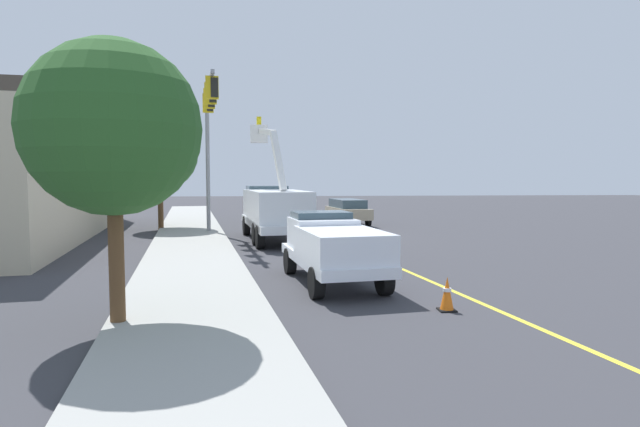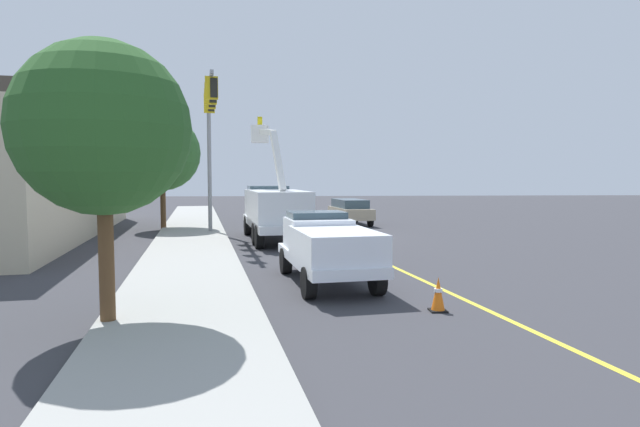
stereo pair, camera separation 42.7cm
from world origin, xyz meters
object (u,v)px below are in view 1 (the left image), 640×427
utility_bucket_truck (274,208)px  traffic_cone_leading (447,294)px  traffic_cone_mid_front (356,255)px  service_pickup_truck (333,246)px  traffic_cone_mid_rear (323,234)px  passing_minivan (348,210)px  traffic_cone_trailing (296,225)px  traffic_signal_mast (209,120)px

utility_bucket_truck → traffic_cone_leading: 14.96m
utility_bucket_truck → traffic_cone_mid_front: bearing=-158.4°
utility_bucket_truck → service_pickup_truck: utility_bucket_truck is taller
service_pickup_truck → traffic_cone_mid_front: (3.29, -1.22, -0.76)m
service_pickup_truck → traffic_cone_mid_rear: (9.62, -0.55, -0.68)m
traffic_cone_mid_rear → passing_minivan: bearing=-14.7°
passing_minivan → traffic_cone_mid_front: passing_minivan is taller
utility_bucket_truck → passing_minivan: (8.29, -4.85, -0.63)m
traffic_cone_mid_rear → traffic_cone_trailing: traffic_cone_mid_rear is taller
utility_bucket_truck → traffic_cone_trailing: size_ratio=11.32×
traffic_cone_leading → traffic_cone_mid_rear: (13.04, 1.82, 0.03)m
traffic_cone_mid_front → traffic_cone_trailing: 12.18m
service_pickup_truck → traffic_cone_leading: 4.22m
service_pickup_truck → traffic_cone_mid_rear: service_pickup_truck is taller
utility_bucket_truck → traffic_signal_mast: bearing=69.8°
traffic_cone_leading → traffic_cone_mid_front: 6.81m
traffic_cone_mid_front → traffic_cone_mid_rear: 6.36m
passing_minivan → traffic_cone_mid_front: bearing=173.4°
service_pickup_truck → traffic_signal_mast: (12.11, 5.08, 4.95)m
traffic_cone_mid_rear → utility_bucket_truck: bearing=61.2°
utility_bucket_truck → traffic_cone_leading: utility_bucket_truck is taller
traffic_cone_mid_front → traffic_cone_trailing: bearing=8.2°
service_pickup_truck → traffic_cone_mid_rear: bearing=-3.2°
service_pickup_truck → passing_minivan: bearing=-9.1°
service_pickup_truck → utility_bucket_truck: bearing=9.3°
passing_minivan → traffic_cone_mid_rear: bearing=165.3°
service_pickup_truck → traffic_cone_trailing: size_ratio=7.82×
traffic_signal_mast → traffic_cone_mid_rear: bearing=-113.9°
traffic_cone_leading → traffic_cone_trailing: (18.77, 2.88, -0.03)m
passing_minivan → traffic_signal_mast: size_ratio=0.61×
utility_bucket_truck → traffic_cone_mid_rear: 2.91m
utility_bucket_truck → traffic_cone_trailing: bearing=-16.0°
traffic_cone_mid_front → traffic_signal_mast: size_ratio=0.09×
traffic_cone_leading → traffic_signal_mast: bearing=25.6°
service_pickup_truck → traffic_cone_mid_front: service_pickup_truck is taller
utility_bucket_truck → traffic_cone_mid_front: 8.27m
traffic_cone_trailing → traffic_signal_mast: size_ratio=0.09×
traffic_cone_trailing → service_pickup_truck: bearing=-178.1°
traffic_cone_mid_rear → traffic_cone_mid_front: bearing=-174.0°
traffic_cone_mid_rear → traffic_signal_mast: 8.34m
service_pickup_truck → traffic_cone_trailing: 15.38m
passing_minivan → traffic_cone_leading: passing_minivan is taller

